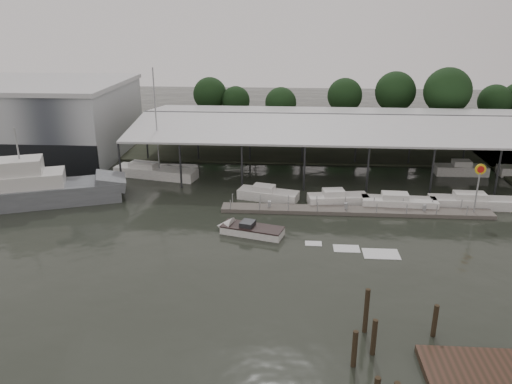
# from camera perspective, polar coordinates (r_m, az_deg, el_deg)

# --- Properties ---
(ground) EXTENTS (200.00, 200.00, 0.00)m
(ground) POSITION_cam_1_polar(r_m,az_deg,el_deg) (44.26, -6.90, -6.75)
(ground) COLOR black
(ground) RESTS_ON ground
(land_strip_far) EXTENTS (140.00, 30.00, 0.30)m
(land_strip_far) POSITION_cam_1_polar(r_m,az_deg,el_deg) (83.53, -1.64, 6.32)
(land_strip_far) COLOR #373A2C
(land_strip_far) RESTS_ON ground
(storage_warehouse) EXTENTS (24.50, 20.50, 10.50)m
(storage_warehouse) POSITION_cam_1_polar(r_m,az_deg,el_deg) (78.92, -23.47, 7.74)
(storage_warehouse) COLOR #A9B0B4
(storage_warehouse) RESTS_ON ground
(covered_boat_shed) EXTENTS (58.24, 24.00, 6.96)m
(covered_boat_shed) POSITION_cam_1_polar(r_m,az_deg,el_deg) (68.76, 11.54, 8.11)
(covered_boat_shed) COLOR silver
(covered_boat_shed) RESTS_ON ground
(floating_dock) EXTENTS (28.00, 2.00, 1.40)m
(floating_dock) POSITION_cam_1_polar(r_m,az_deg,el_deg) (53.03, 11.29, -2.12)
(floating_dock) COLOR #5F5A53
(floating_dock) RESTS_ON ground
(shell_fuel_sign) EXTENTS (1.10, 0.18, 5.55)m
(shell_fuel_sign) POSITION_cam_1_polar(r_m,az_deg,el_deg) (54.70, 24.12, 1.32)
(shell_fuel_sign) COLOR #95989B
(shell_fuel_sign) RESTS_ON ground
(grey_trawler) EXTENTS (18.79, 10.36, 8.84)m
(grey_trawler) POSITION_cam_1_polar(r_m,az_deg,el_deg) (58.91, -23.78, 0.21)
(grey_trawler) COLOR slate
(grey_trawler) RESTS_ON ground
(white_sailboat) EXTENTS (10.94, 4.85, 13.81)m
(white_sailboat) POSITION_cam_1_polar(r_m,az_deg,el_deg) (64.37, -11.51, 2.26)
(white_sailboat) COLOR white
(white_sailboat) RESTS_ON ground
(speedboat_underway) EXTENTS (17.17, 6.50, 2.00)m
(speedboat_underway) POSITION_cam_1_polar(r_m,az_deg,el_deg) (47.15, -1.06, -4.33)
(speedboat_underway) COLOR white
(speedboat_underway) RESTS_ON ground
(moored_cruiser_0) EXTENTS (7.02, 3.85, 1.70)m
(moored_cruiser_0) POSITION_cam_1_polar(r_m,az_deg,el_deg) (55.50, 1.33, -0.25)
(moored_cruiser_0) COLOR white
(moored_cruiser_0) RESTS_ON ground
(moored_cruiser_1) EXTENTS (6.70, 3.15, 1.70)m
(moored_cruiser_1) POSITION_cam_1_polar(r_m,az_deg,el_deg) (54.86, 9.27, -0.77)
(moored_cruiser_1) COLOR white
(moored_cruiser_1) RESTS_ON ground
(moored_cruiser_2) EXTENTS (7.90, 2.54, 1.70)m
(moored_cruiser_2) POSITION_cam_1_polar(r_m,az_deg,el_deg) (55.27, 15.97, -1.14)
(moored_cruiser_2) COLOR white
(moored_cruiser_2) RESTS_ON ground
(moored_cruiser_3) EXTENTS (9.27, 2.42, 1.70)m
(moored_cruiser_3) POSITION_cam_1_polar(r_m,az_deg,el_deg) (58.11, 23.55, -1.04)
(moored_cruiser_3) COLOR white
(moored_cruiser_3) RESTS_ON ground
(mooring_pilings) EXTENTS (5.80, 8.11, 3.77)m
(mooring_pilings) POSITION_cam_1_polar(r_m,az_deg,el_deg) (31.52, 14.23, -17.36)
(mooring_pilings) COLOR #312518
(mooring_pilings) RESTS_ON ground
(horizon_tree_line) EXTENTS (68.24, 11.80, 11.40)m
(horizon_tree_line) POSITION_cam_1_polar(r_m,az_deg,el_deg) (88.90, 15.05, 10.53)
(horizon_tree_line) COLOR #301E15
(horizon_tree_line) RESTS_ON ground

